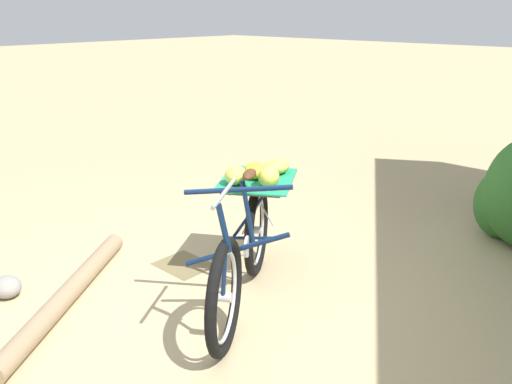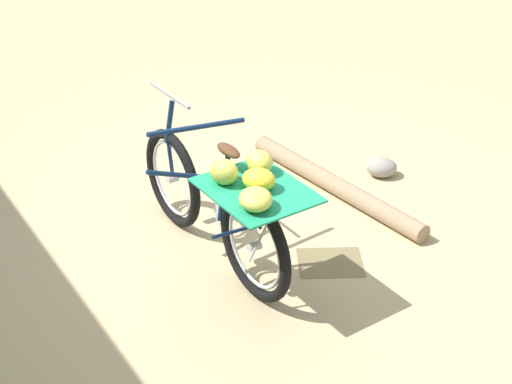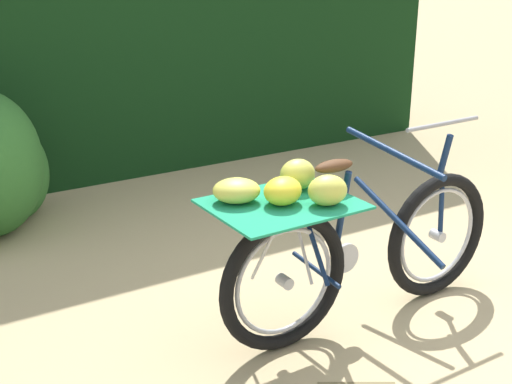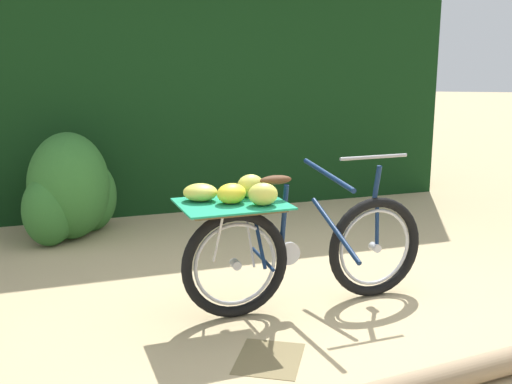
{
  "view_description": "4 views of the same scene",
  "coord_description": "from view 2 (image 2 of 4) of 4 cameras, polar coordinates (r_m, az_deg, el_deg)",
  "views": [
    {
      "loc": [
        -2.36,
        2.29,
        2.01
      ],
      "look_at": [
        0.17,
        -0.45,
        0.73
      ],
      "focal_mm": 37.39,
      "sensor_mm": 36.0,
      "label": 1
    },
    {
      "loc": [
        0.14,
        -4.44,
        2.98
      ],
      "look_at": [
        0.27,
        -0.69,
        0.82
      ],
      "focal_mm": 53.14,
      "sensor_mm": 36.0,
      "label": 2
    },
    {
      "loc": [
        3.25,
        -0.71,
        1.91
      ],
      "look_at": [
        0.14,
        -0.7,
        0.78
      ],
      "focal_mm": 47.9,
      "sensor_mm": 36.0,
      "label": 3
    },
    {
      "loc": [
        3.9,
        0.33,
        1.68
      ],
      "look_at": [
        0.2,
        -0.44,
        0.84
      ],
      "focal_mm": 42.16,
      "sensor_mm": 36.0,
      "label": 4
    }
  ],
  "objects": [
    {
      "name": "fallen_log",
      "position": [
        5.98,
        5.9,
        0.58
      ],
      "size": [
        1.19,
        1.58,
        0.14
      ],
      "primitive_type": "cylinder",
      "rotation": [
        0.0,
        1.57,
        -0.95
      ],
      "color": "#937A5B",
      "rests_on": "ground_plane"
    },
    {
      "name": "ground_plane",
      "position": [
        5.35,
        -3.18,
        -4.06
      ],
      "size": [
        60.0,
        60.0,
        0.0
      ],
      "primitive_type": "plane",
      "color": "tan"
    },
    {
      "name": "leaf_litter_patch",
      "position": [
        5.19,
        5.61,
        -5.29
      ],
      "size": [
        0.44,
        0.36,
        0.01
      ],
      "primitive_type": "cube",
      "color": "olive",
      "rests_on": "ground_plane"
    },
    {
      "name": "bicycle",
      "position": [
        4.9,
        -2.81,
        -0.78
      ],
      "size": [
        1.2,
        1.67,
        1.03
      ],
      "rotation": [
        0.0,
        0.0,
        2.13
      ],
      "color": "black",
      "rests_on": "ground_plane"
    },
    {
      "name": "path_stone",
      "position": [
        6.27,
        9.44,
        1.83
      ],
      "size": [
        0.25,
        0.21,
        0.15
      ],
      "primitive_type": "ellipsoid",
      "color": "gray",
      "rests_on": "ground_plane"
    }
  ]
}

